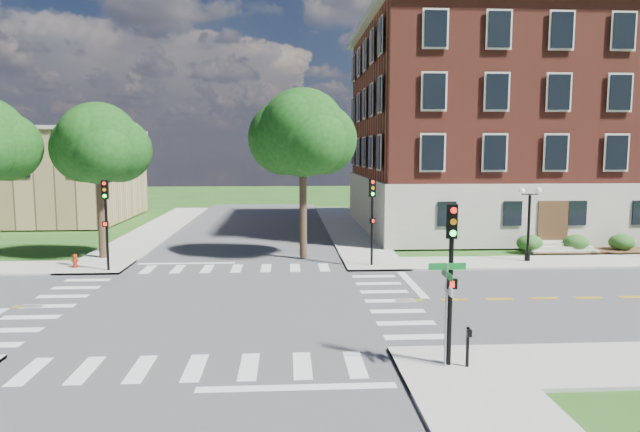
{
  "coord_description": "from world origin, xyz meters",
  "views": [
    {
      "loc": [
        2.76,
        -23.72,
        6.46
      ],
      "look_at": [
        4.42,
        4.49,
        3.2
      ],
      "focal_mm": 32.0,
      "sensor_mm": 36.0,
      "label": 1
    }
  ],
  "objects": [
    {
      "name": "secondary_building",
      "position": [
        -22.0,
        30.0,
        4.28
      ],
      "size": [
        20.4,
        15.4,
        8.3
      ],
      "color": "olive",
      "rests_on": "ground"
    },
    {
      "name": "traffic_signal_nw",
      "position": [
        -6.75,
        6.68,
        3.19
      ],
      "size": [
        0.32,
        0.35,
        4.8
      ],
      "color": "black",
      "rests_on": "ground"
    },
    {
      "name": "twin_lamp_west",
      "position": [
        16.63,
        7.93,
        2.52
      ],
      "size": [
        1.36,
        0.36,
        4.23
      ],
      "color": "black",
      "rests_on": "ground"
    },
    {
      "name": "road_ew",
      "position": [
        0.0,
        0.0,
        0.01
      ],
      "size": [
        90.0,
        12.0,
        0.01
      ],
      "primitive_type": "cube",
      "color": "#3D3D3F",
      "rests_on": "ground"
    },
    {
      "name": "traffic_signal_se",
      "position": [
        7.54,
        -7.66,
        3.19
      ],
      "size": [
        0.38,
        0.44,
        4.8
      ],
      "color": "black",
      "rests_on": "ground"
    },
    {
      "name": "sidewalk_ne",
      "position": [
        15.38,
        15.38,
        0.06
      ],
      "size": [
        34.0,
        34.0,
        0.12
      ],
      "color": "#9E9B93",
      "rests_on": "ground"
    },
    {
      "name": "stop_bar_east",
      "position": [
        8.8,
        3.0,
        0.0
      ],
      "size": [
        0.4,
        5.5,
        0.0
      ],
      "primitive_type": "cube",
      "color": "silver",
      "rests_on": "ground"
    },
    {
      "name": "ground",
      "position": [
        0.0,
        0.0,
        0.0
      ],
      "size": [
        160.0,
        160.0,
        0.0
      ],
      "primitive_type": "plane",
      "color": "#234D15",
      "rests_on": "ground"
    },
    {
      "name": "traffic_signal_ne",
      "position": [
        7.46,
        7.22,
        3.19
      ],
      "size": [
        0.38,
        0.46,
        4.8
      ],
      "color": "black",
      "rests_on": "ground"
    },
    {
      "name": "tree_c",
      "position": [
        -8.18,
        10.4,
        6.84
      ],
      "size": [
        4.76,
        4.76,
        9.14
      ],
      "color": "#2E2417",
      "rests_on": "ground"
    },
    {
      "name": "tree_d",
      "position": [
        3.73,
        9.82,
        7.47
      ],
      "size": [
        5.18,
        5.18,
        9.97
      ],
      "color": "#2E2417",
      "rests_on": "ground"
    },
    {
      "name": "push_button_post",
      "position": [
        8.04,
        -7.85,
        0.8
      ],
      "size": [
        0.14,
        0.21,
        1.2
      ],
      "color": "black",
      "rests_on": "ground"
    },
    {
      "name": "crosswalk_east",
      "position": [
        7.2,
        0.0,
        0.0
      ],
      "size": [
        2.2,
        10.2,
        0.02
      ],
      "primitive_type": null,
      "color": "silver",
      "rests_on": "ground"
    },
    {
      "name": "road_ns",
      "position": [
        0.0,
        0.0,
        0.01
      ],
      "size": [
        12.0,
        90.0,
        0.01
      ],
      "primitive_type": "cube",
      "color": "#3D3D3F",
      "rests_on": "ground"
    },
    {
      "name": "main_building",
      "position": [
        24.0,
        21.99,
        8.34
      ],
      "size": [
        30.6,
        22.4,
        16.5
      ],
      "color": "#A29D8F",
      "rests_on": "ground"
    },
    {
      "name": "street_sign_pole",
      "position": [
        7.4,
        -7.76,
        2.31
      ],
      "size": [
        1.1,
        1.1,
        3.1
      ],
      "color": "gray",
      "rests_on": "ground"
    },
    {
      "name": "sidewalk_nw",
      "position": [
        -15.38,
        15.38,
        0.06
      ],
      "size": [
        34.0,
        34.0,
        0.12
      ],
      "color": "#9E9B93",
      "rests_on": "ground"
    },
    {
      "name": "fire_hydrant",
      "position": [
        -8.78,
        7.52,
        0.46
      ],
      "size": [
        0.35,
        0.35,
        0.75
      ],
      "color": "maroon",
      "rests_on": "ground"
    }
  ]
}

